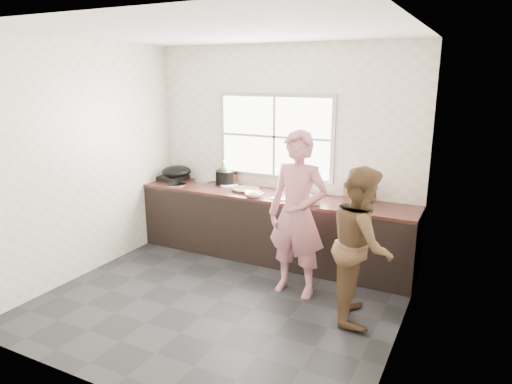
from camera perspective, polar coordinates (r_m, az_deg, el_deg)
The scene contains 30 objects.
floor at distance 4.99m, azimuth -4.53°, elevation -13.38°, with size 3.60×3.20×0.01m, color #252527.
ceiling at distance 4.43m, azimuth -5.26°, elevation 19.36°, with size 3.60×3.20×0.01m, color silver.
wall_back at distance 5.92m, azimuth 3.34°, elevation 4.98°, with size 3.60×0.01×2.70m, color silver.
wall_left at distance 5.67m, azimuth -20.63°, elevation 3.65°, with size 0.01×3.20×2.70m, color beige.
wall_right at distance 3.91m, azimuth 18.28°, elevation -0.68°, with size 0.01×3.20×2.70m, color beige.
wall_front at distance 3.31m, azimuth -19.61°, elevation -3.45°, with size 3.60×0.01×2.70m, color beige.
cabinet at distance 5.87m, azimuth 1.96°, elevation -4.55°, with size 3.60×0.62×0.82m, color black.
countertop at distance 5.75m, azimuth 2.00°, elevation -0.50°, with size 3.60×0.64×0.04m, color #361B16.
sink at distance 5.61m, azimuth 5.25°, elevation -0.67°, with size 0.55×0.45×0.02m, color silver.
faucet at distance 5.75m, azimuth 6.02°, elevation 1.19°, with size 0.02×0.02×0.30m, color silver.
window_frame at distance 5.92m, azimuth 2.41°, elevation 6.95°, with size 1.60×0.05×1.10m, color #9EA0A5.
window_glazing at distance 5.90m, azimuth 2.31°, elevation 6.92°, with size 1.50×0.01×1.00m, color white.
woman at distance 4.84m, azimuth 5.19°, elevation -3.50°, with size 0.61×0.40×1.67m, color pink.
person_side at distance 4.48m, azimuth 13.06°, elevation -6.38°, with size 0.74×0.57×1.51m, color brown.
cutting_board at distance 5.92m, azimuth -1.30°, elevation 0.33°, with size 0.37×0.37×0.04m, color black.
cleaver at distance 5.71m, azimuth -0.38°, elevation 0.06°, with size 0.20×0.10×0.01m, color silver.
bowl_mince at distance 5.61m, azimuth -0.22°, elevation -0.36°, with size 0.21×0.21×0.05m, color silver.
bowl_crabs at distance 5.34m, azimuth 6.32°, elevation -1.14°, with size 0.21×0.21×0.07m, color silver.
bowl_held at distance 5.32m, azimuth 7.23°, elevation -1.25°, with size 0.21×0.21×0.07m, color silver.
black_pot at distance 6.26m, azimuth -3.84°, elevation 1.82°, with size 0.27×0.27×0.19m, color black.
plate_food at distance 6.18m, azimuth -3.33°, elevation 0.83°, with size 0.24×0.24×0.02m, color white.
bottle_green at distance 6.29m, azimuth -4.05°, elevation 2.50°, with size 0.13×0.13×0.33m, color #44842B.
bottle_brown_tall at distance 6.23m, azimuth -2.91°, elevation 1.79°, with size 0.09×0.09×0.20m, color #481D12.
bottle_brown_short at distance 6.26m, azimuth -3.30°, elevation 1.63°, with size 0.12×0.12×0.15m, color #4F2513.
glass_jar at distance 6.26m, azimuth -3.37°, elevation 1.38°, with size 0.07×0.07×0.10m, color silver.
burner at distance 6.68m, azimuth -10.46°, elevation 1.81°, with size 0.37×0.37×0.06m, color black.
wok at distance 6.54m, azimuth -9.90°, elevation 2.55°, with size 0.41×0.41×0.15m, color black.
dish_rack at distance 5.49m, azimuth 12.55°, elevation 0.09°, with size 0.35×0.25×0.26m, color silver.
pot_lid_left at distance 6.34m, azimuth -9.93°, elevation 0.95°, with size 0.26×0.26×0.01m, color silver.
pot_lid_right at distance 6.49m, azimuth -6.56°, elevation 1.40°, with size 0.27×0.27×0.01m, color silver.
Camera 1 is at (2.33, -3.75, 2.32)m, focal length 32.00 mm.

